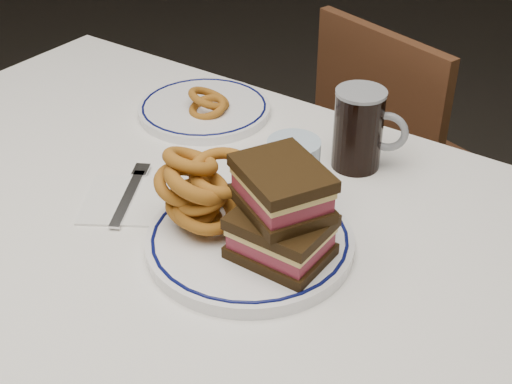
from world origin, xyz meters
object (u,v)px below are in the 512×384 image
Objects in this scene: chair_far at (399,166)px; far_plate at (204,109)px; reuben_sandwich at (281,213)px; beer_mug at (360,129)px; main_plate at (250,241)px.

chair_far is 3.33× the size of far_plate.
far_plate is at bearing 141.73° from reuben_sandwich.
beer_mug is 0.55× the size of far_plate.
reuben_sandwich reaches higher than chair_far.
reuben_sandwich is 0.46m from far_plate.
beer_mug is (0.13, -0.50, 0.37)m from chair_far.
chair_far is 2.81× the size of main_plate.
far_plate is (-0.31, 0.28, -0.00)m from main_plate.
reuben_sandwich is (0.16, -0.79, 0.39)m from chair_far.
main_plate is 0.29m from beer_mug.
far_plate is at bearing -179.84° from beer_mug.
reuben_sandwich reaches higher than far_plate.
main_plate is (0.11, -0.79, 0.32)m from chair_far.
main_plate is 2.15× the size of beer_mug.
reuben_sandwich is at bearing -38.27° from far_plate.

